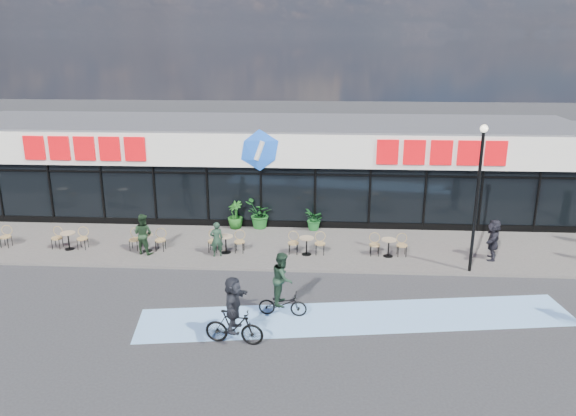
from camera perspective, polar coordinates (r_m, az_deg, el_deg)
The scene contains 18 objects.
ground at distance 20.07m, azimuth -4.82°, elevation -8.68°, with size 120.00×120.00×0.00m, color #28282B.
sidewalk at distance 24.14m, azimuth -3.33°, elevation -3.92°, with size 44.00×5.00×0.10m, color #5A5650.
bike_lane at distance 18.59m, azimuth 7.04°, elevation -10.97°, with size 14.00×2.20×0.01m, color #7BAFE8.
building at distance 28.64m, azimuth -2.16°, elevation 4.28°, with size 30.60×6.57×4.75m.
lamp_post at distance 21.63m, azimuth 18.73°, elevation 1.97°, with size 0.28×0.28×5.60m.
bistro_set_1 at distance 25.32m, azimuth -21.32°, elevation -2.88°, with size 1.54×0.62×0.90m.
bistro_set_2 at distance 24.13m, azimuth -14.11°, elevation -3.16°, with size 1.54×0.62×0.90m.
bistro_set_3 at distance 23.36m, azimuth -6.29°, elevation -3.41°, with size 1.54×0.62×0.90m.
bistro_set_4 at distance 23.05m, azimuth 1.90°, elevation -3.60°, with size 1.54×0.62×0.90m.
bistro_set_5 at distance 23.21m, azimuth 10.16°, elevation -3.72°, with size 1.54×0.62×0.90m.
potted_plant_left at distance 25.97m, azimuth -2.91°, elevation -0.64°, with size 1.24×1.07×1.37m, color #1B5F1F.
potted_plant_mid at distance 26.12m, azimuth -5.38°, elevation -0.70°, with size 0.72×0.72×1.29m, color #184C15.
potted_plant_right at distance 25.79m, azimuth 2.69°, elevation -1.16°, with size 0.94×0.81×1.04m, color #1A5D23.
patron_left at distance 22.89m, azimuth -7.26°, elevation -3.16°, with size 0.53×0.35×1.45m, color #1C3223.
patron_right at distance 23.70m, azimuth -14.52°, elevation -2.56°, with size 0.82×0.64×1.69m, color #1B311C.
pedestrian_a at distance 23.82m, azimuth 20.13°, elevation -3.01°, with size 1.56×0.50×1.68m, color black.
cyclist_a at distance 18.18m, azimuth -0.55°, elevation -8.25°, with size 1.61×0.88×2.18m.
cyclist_c at distance 16.68m, azimuth -5.54°, elevation -10.65°, with size 1.81×1.61×2.13m.
Camera 1 is at (2.74, -17.85, 8.75)m, focal length 35.00 mm.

